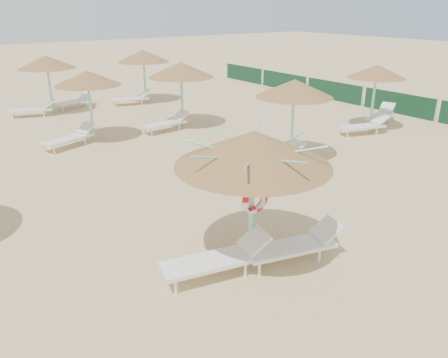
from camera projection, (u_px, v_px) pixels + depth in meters
ground at (250, 259)px, 9.02m from camera, size 120.00×120.00×0.00m
main_palapa at (253, 149)px, 8.24m from camera, size 3.03×3.03×2.72m
lounger_main_a at (220, 258)px, 8.39m from camera, size 2.21×1.07×0.77m
lounger_main_b at (296, 244)px, 8.89m from camera, size 2.13×1.11×0.74m
palapa_field at (97, 78)px, 16.58m from camera, size 20.75×14.47×2.71m
windbreak_fence at (334, 91)px, 23.93m from camera, size 0.08×19.84×1.10m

